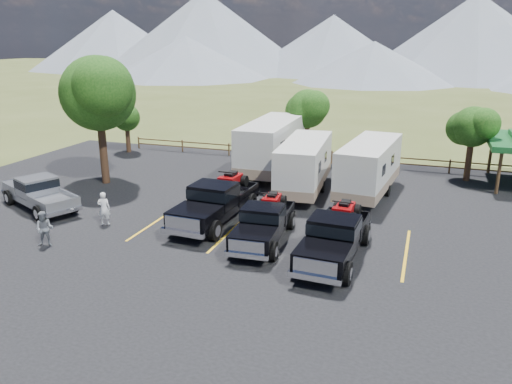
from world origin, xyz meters
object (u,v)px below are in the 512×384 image
(rig_left, at_px, (216,201))
(pickup_silver, at_px, (39,193))
(tree_big_nw, at_px, (98,93))
(trailer_center, at_px, (304,166))
(person_b, at_px, (45,229))
(person_a, at_px, (104,208))
(trailer_right, at_px, (369,168))
(trailer_left, at_px, (272,146))
(rig_right, at_px, (335,235))
(rig_center, at_px, (264,221))

(rig_left, bearing_deg, pickup_silver, -169.14)
(tree_big_nw, xyz_separation_m, trailer_center, (12.30, 2.12, -3.95))
(person_b, bearing_deg, person_a, 50.46)
(trailer_right, bearing_deg, person_b, -130.03)
(person_a, height_order, person_b, person_a)
(pickup_silver, relative_size, person_a, 3.63)
(trailer_left, bearing_deg, rig_right, -62.28)
(trailer_center, xyz_separation_m, person_b, (-8.76, -11.47, -0.81))
(rig_right, bearing_deg, rig_left, 162.01)
(trailer_right, distance_m, person_b, 17.33)
(tree_big_nw, relative_size, trailer_left, 0.78)
(trailer_left, bearing_deg, rig_center, -74.88)
(trailer_center, bearing_deg, trailer_right, 4.96)
(trailer_center, distance_m, trailer_right, 3.70)
(rig_right, bearing_deg, trailer_right, 91.14)
(tree_big_nw, xyz_separation_m, rig_center, (12.40, -5.65, -4.64))
(rig_center, relative_size, trailer_center, 0.65)
(rig_center, xyz_separation_m, rig_right, (3.33, -0.80, 0.09))
(rig_left, xyz_separation_m, trailer_right, (6.58, 6.76, 0.56))
(rig_left, distance_m, pickup_silver, 9.70)
(trailer_left, height_order, pickup_silver, trailer_left)
(rig_center, distance_m, rig_right, 3.42)
(trailer_right, relative_size, person_b, 5.67)
(rig_center, xyz_separation_m, trailer_left, (-3.18, 11.25, 0.92))
(tree_big_nw, height_order, trailer_center, tree_big_nw)
(rig_right, distance_m, trailer_left, 13.72)
(tree_big_nw, distance_m, rig_left, 11.16)
(rig_left, distance_m, person_a, 5.45)
(tree_big_nw, xyz_separation_m, trailer_right, (15.96, 2.70, -3.93))
(tree_big_nw, height_order, person_a, tree_big_nw)
(rig_center, height_order, trailer_right, trailer_right)
(trailer_left, distance_m, trailer_center, 4.66)
(trailer_right, bearing_deg, trailer_left, 162.48)
(person_b, bearing_deg, rig_left, 18.47)
(trailer_center, xyz_separation_m, pickup_silver, (-12.52, -7.56, -0.71))
(rig_right, bearing_deg, tree_big_nw, 160.30)
(trailer_right, height_order, pickup_silver, trailer_right)
(pickup_silver, xyz_separation_m, person_a, (4.63, -0.84, -0.07))
(trailer_center, xyz_separation_m, trailer_right, (3.66, 0.58, 0.02))
(rig_left, bearing_deg, rig_center, -25.07)
(tree_big_nw, xyz_separation_m, person_b, (3.54, -9.36, -4.76))
(person_a, bearing_deg, pickup_silver, -31.17)
(trailer_center, relative_size, person_a, 5.34)
(rig_center, height_order, rig_right, rig_right)
(person_b, bearing_deg, tree_big_nw, 86.99)
(rig_right, bearing_deg, pickup_silver, 179.01)
(rig_right, height_order, pickup_silver, rig_right)
(rig_right, bearing_deg, trailer_left, 120.97)
(rig_right, xyz_separation_m, trailer_center, (-3.43, 8.56, 0.60))
(rig_right, bearing_deg, trailer_center, 114.40)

